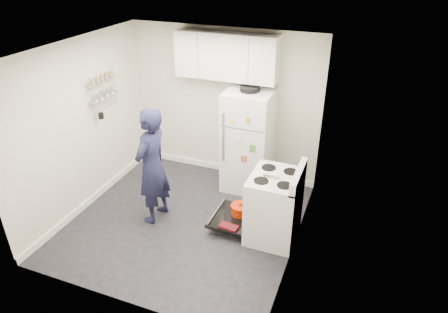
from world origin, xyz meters
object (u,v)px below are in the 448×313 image
at_px(refrigerator, 248,141).
at_px(open_oven_door, 235,214).
at_px(electric_range, 273,207).
at_px(person, 152,166).

bearing_deg(refrigerator, open_oven_door, -80.77).
distance_m(electric_range, refrigerator, 1.37).
distance_m(open_oven_door, person, 1.36).
bearing_deg(person, electric_range, 101.82).
xyz_separation_m(electric_range, person, (-1.70, -0.21, 0.39)).
relative_size(open_oven_door, person, 0.41).
bearing_deg(refrigerator, electric_range, -56.64).
relative_size(electric_range, person, 0.64).
height_order(electric_range, refrigerator, refrigerator).
distance_m(refrigerator, person, 1.64).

